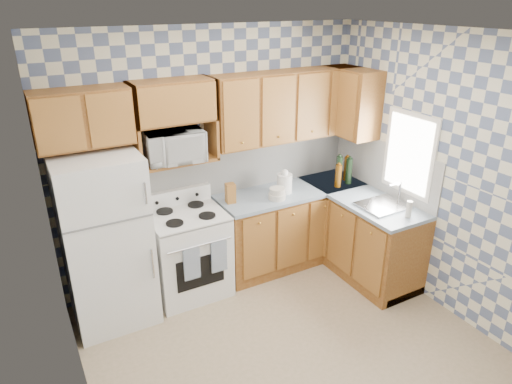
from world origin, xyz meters
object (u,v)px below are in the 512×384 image
refrigerator (106,241)px  electric_kettle (285,183)px  microwave (174,146)px  stove_body (188,254)px

refrigerator → electric_kettle: size_ratio=7.84×
refrigerator → microwave: bearing=11.0°
microwave → refrigerator: bearing=-164.9°
electric_kettle → refrigerator: bearing=-179.7°
refrigerator → electric_kettle: bearing=0.3°
electric_kettle → microwave: bearing=173.3°
stove_body → microwave: (-0.03, 0.13, 1.15)m
refrigerator → stove_body: size_ratio=1.87×
stove_body → electric_kettle: (1.17, -0.01, 0.58)m
microwave → stove_body: bearing=-74.7°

